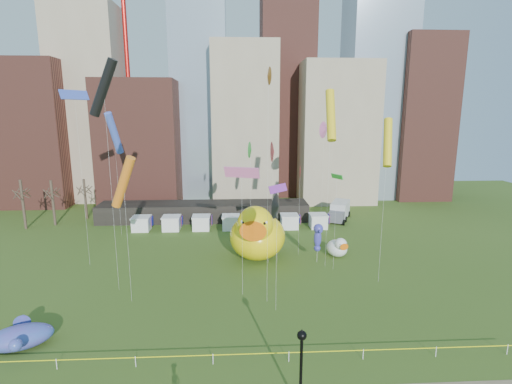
{
  "coord_description": "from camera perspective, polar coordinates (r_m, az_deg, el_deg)",
  "views": [
    {
      "loc": [
        1.96,
        -27.07,
        19.42
      ],
      "look_at": [
        3.85,
        8.86,
        12.0
      ],
      "focal_mm": 27.0,
      "sensor_mm": 36.0,
      "label": 1
    }
  ],
  "objects": [
    {
      "name": "big_duck",
      "position": [
        51.56,
        0.16,
        -6.19
      ],
      "size": [
        8.78,
        10.84,
        7.89
      ],
      "rotation": [
        0.0,
        0.0,
        -0.16
      ],
      "color": "yellow",
      "rests_on": "ground"
    },
    {
      "name": "seahorse_green",
      "position": [
        50.21,
        1.84,
        -5.91
      ],
      "size": [
        1.83,
        2.03,
        5.98
      ],
      "rotation": [
        0.0,
        0.0,
        -0.43
      ],
      "color": "silver",
      "rests_on": "ground"
    },
    {
      "name": "lamppost",
      "position": [
        27.29,
        6.71,
        -23.7
      ],
      "size": [
        0.63,
        0.63,
        6.0
      ],
      "color": "black",
      "rests_on": "footpath"
    },
    {
      "name": "kite_9",
      "position": [
        39.29,
        -2.14,
        2.85
      ],
      "size": [
        3.68,
        1.73,
        14.02
      ],
      "color": "silver",
      "rests_on": "ground"
    },
    {
      "name": "kite_13",
      "position": [
        63.41,
        -20.27,
        8.16
      ],
      "size": [
        1.94,
        4.0,
        19.62
      ],
      "color": "silver",
      "rests_on": "ground"
    },
    {
      "name": "kite_1",
      "position": [
        59.89,
        10.07,
        9.03
      ],
      "size": [
        1.54,
        2.35,
        18.14
      ],
      "color": "silver",
      "rests_on": "ground"
    },
    {
      "name": "kite_8",
      "position": [
        51.92,
        6.54,
        2.48
      ],
      "size": [
        0.25,
        1.61,
        12.43
      ],
      "color": "silver",
      "rests_on": "ground"
    },
    {
      "name": "kite_6",
      "position": [
        39.96,
        -19.04,
        1.38
      ],
      "size": [
        3.23,
        2.26,
        15.43
      ],
      "color": "silver",
      "rests_on": "ground"
    },
    {
      "name": "kite_14",
      "position": [
        37.33,
        1.84,
        16.64
      ],
      "size": [
        0.32,
        1.68,
        23.62
      ],
      "color": "silver",
      "rests_on": "ground"
    },
    {
      "name": "kite_11",
      "position": [
        50.14,
        -0.82,
        6.23
      ],
      "size": [
        0.63,
        2.13,
        15.76
      ],
      "color": "silver",
      "rests_on": "ground"
    },
    {
      "name": "vendor_tents",
      "position": [
        65.68,
        -3.73,
        -4.56
      ],
      "size": [
        33.24,
        2.8,
        2.4
      ],
      "color": "white",
      "rests_on": "ground"
    },
    {
      "name": "kite_0",
      "position": [
        56.76,
        2.54,
        5.95
      ],
      "size": [
        0.41,
        2.98,
        15.28
      ],
      "color": "silver",
      "rests_on": "ground"
    },
    {
      "name": "kite_7",
      "position": [
        48.79,
        3.27,
        0.48
      ],
      "size": [
        2.64,
        2.56,
        10.51
      ],
      "color": "silver",
      "rests_on": "ground"
    },
    {
      "name": "kite_3",
      "position": [
        47.32,
        11.91,
        2.09
      ],
      "size": [
        1.14,
        1.78,
        12.19
      ],
      "color": "silver",
      "rests_on": "ground"
    },
    {
      "name": "kite_5",
      "position": [
        51.84,
        -25.31,
        12.75
      ],
      "size": [
        2.41,
        3.44,
        22.08
      ],
      "color": "silver",
      "rests_on": "ground"
    },
    {
      "name": "pavilion",
      "position": [
        71.58,
        -7.7,
        -2.87
      ],
      "size": [
        38.0,
        6.0,
        3.2
      ],
      "primitive_type": "cube",
      "color": "black",
      "rests_on": "ground"
    },
    {
      "name": "kite_2",
      "position": [
        42.89,
        -21.67,
        14.15
      ],
      "size": [
        3.58,
        1.78,
        24.82
      ],
      "color": "silver",
      "rests_on": "ground"
    },
    {
      "name": "kite_10",
      "position": [
        36.52,
        3.12,
        -2.16
      ],
      "size": [
        1.0,
        2.28,
        11.88
      ],
      "color": "silver",
      "rests_on": "ground"
    },
    {
      "name": "caution_tape",
      "position": [
        32.98,
        -6.4,
        -23.05
      ],
      "size": [
        50.0,
        0.06,
        0.9
      ],
      "color": "white",
      "rests_on": "ground"
    },
    {
      "name": "skyline",
      "position": [
        88.15,
        -2.9,
        12.95
      ],
      "size": [
        101.0,
        23.0,
        68.0
      ],
      "color": "brown",
      "rests_on": "ground"
    },
    {
      "name": "kite_12",
      "position": [
        44.53,
        18.94,
        6.96
      ],
      "size": [
        1.75,
        3.27,
        18.94
      ],
      "color": "silver",
      "rests_on": "ground"
    },
    {
      "name": "seahorse_purple",
      "position": [
        51.31,
        9.15,
        -6.35
      ],
      "size": [
        1.4,
        1.69,
        5.26
      ],
      "rotation": [
        0.0,
        0.0,
        0.12
      ],
      "color": "silver",
      "rests_on": "ground"
    },
    {
      "name": "ground",
      "position": [
        33.37,
        -6.37,
        -24.02
      ],
      "size": [
        160.0,
        160.0,
        0.0
      ],
      "primitive_type": "plane",
      "color": "#3B571B",
      "rests_on": "ground"
    },
    {
      "name": "bare_trees",
      "position": [
        76.43,
        -27.8,
        -1.35
      ],
      "size": [
        8.44,
        6.44,
        8.5
      ],
      "color": "#382B21",
      "rests_on": "ground"
    },
    {
      "name": "kite_4",
      "position": [
        47.79,
        11.02,
        11.1
      ],
      "size": [
        1.33,
        3.76,
        22.28
      ],
      "color": "silver",
      "rests_on": "ground"
    },
    {
      "name": "whale_inflatable",
      "position": [
        39.84,
        -31.54,
        -17.67
      ],
      "size": [
        5.81,
        6.4,
        2.27
      ],
      "rotation": [
        0.0,
        0.0,
        0.4
      ],
      "color": "#5A3DA8",
      "rests_on": "ground"
    },
    {
      "name": "small_duck",
      "position": [
        54.43,
        12.0,
        -8.03
      ],
      "size": [
        3.43,
        4.05,
        2.88
      ],
      "rotation": [
        0.0,
        0.0,
        0.25
      ],
      "color": "white",
      "rests_on": "ground"
    },
    {
      "name": "box_truck",
      "position": [
        73.03,
        12.27,
        -2.7
      ],
      "size": [
        5.61,
        8.01,
        3.22
      ],
      "rotation": [
        0.0,
        0.0,
        -0.43
      ],
      "color": "silver",
      "rests_on": "ground"
    }
  ]
}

